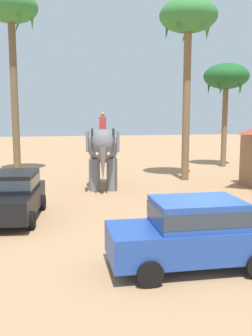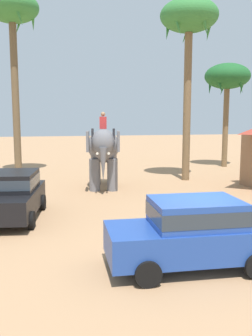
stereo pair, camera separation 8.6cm
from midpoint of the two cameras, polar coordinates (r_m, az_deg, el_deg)
name	(u,v)px [view 2 (the right image)]	position (r m, az deg, el deg)	size (l,w,h in m)	color
ground_plane	(198,257)	(10.23, 11.33, -13.27)	(120.00, 120.00, 0.00)	tan
car_sedan_foreground	(193,231)	(9.24, 10.51, -9.48)	(4.17, 2.01, 1.70)	#23479E
car_parked_far_side	(13,193)	(13.89, -16.80, -3.78)	(2.29, 4.29, 1.70)	black
elephant_with_mahout	(103,150)	(18.85, -3.36, 2.85)	(2.12, 3.99, 3.88)	slate
palm_tree_behind_elephant	(189,23)	(22.09, 9.79, 21.16)	(3.20, 3.20, 10.03)	brown
palm_tree_near_hut	(12,16)	(24.77, -17.02, 21.52)	(3.20, 3.20, 10.99)	brown
palm_tree_left_of_road	(227,79)	(27.99, 15.41, 13.09)	(3.20, 3.20, 7.38)	brown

